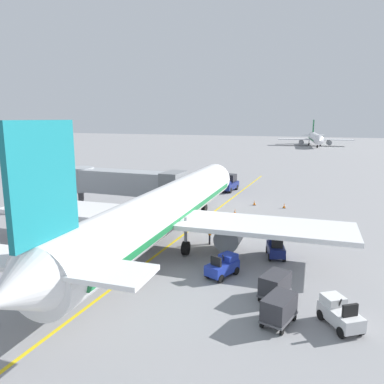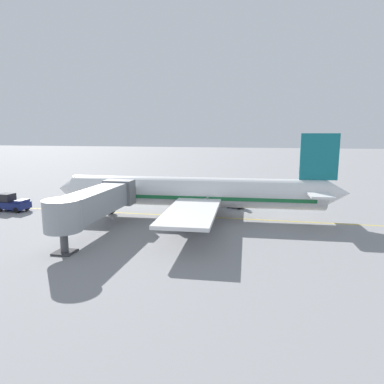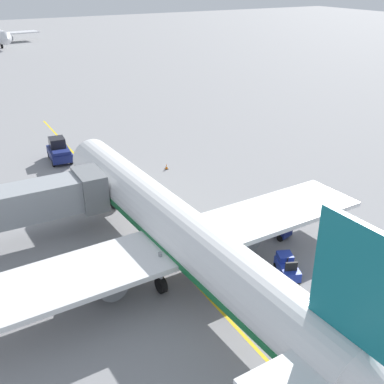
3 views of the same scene
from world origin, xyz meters
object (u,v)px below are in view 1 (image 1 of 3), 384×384
object	(u,v)px
distant_taxiing_airliner	(315,138)
baggage_cart_front	(275,284)
safety_cone_wing_tip	(254,203)
jet_bridge	(122,182)
baggage_tug_lead	(339,313)
safety_cone_nose_left	(235,212)
baggage_cart_second_in_train	(279,308)
ground_crew_wing_walker	(210,233)
parked_airliner	(167,209)
baggage_tug_spare	(223,266)
baggage_tug_trailing	(276,248)
safety_cone_nose_right	(284,206)
pushback_tractor	(228,184)

from	to	relation	value
distant_taxiing_airliner	baggage_cart_front	bearing A→B (deg)	-87.86
baggage_cart_front	safety_cone_wing_tip	world-z (taller)	baggage_cart_front
jet_bridge	baggage_cart_front	size ratio (longest dim) A/B	5.05
baggage_cart_front	jet_bridge	bearing A→B (deg)	142.09
baggage_tug_lead	safety_cone_nose_left	distance (m)	23.45
safety_cone_wing_tip	safety_cone_nose_left	bearing A→B (deg)	-102.10
baggage_cart_second_in_train	ground_crew_wing_walker	xyz separation A→B (m)	(-7.45, 10.89, 0.00)
parked_airliner	baggage_cart_second_in_train	xyz separation A→B (m)	(10.81, -9.36, -2.24)
baggage_cart_second_in_train	safety_cone_nose_left	xyz separation A→B (m)	(-8.01, 21.66, -0.66)
baggage_tug_spare	baggage_tug_trailing	bearing A→B (deg)	60.53
ground_crew_wing_walker	safety_cone_nose_right	xyz separation A→B (m)	(4.28, 15.80, -0.66)
baggage_tug_lead	baggage_tug_trailing	world-z (taller)	same
pushback_tractor	safety_cone_nose_right	bearing A→B (deg)	-41.27
safety_cone_wing_tip	baggage_cart_front	bearing A→B (deg)	-75.54
baggage_tug_trailing	safety_cone_wing_tip	size ratio (longest dim) A/B	4.63
baggage_tug_lead	baggage_cart_front	world-z (taller)	baggage_tug_lead
parked_airliner	baggage_cart_front	xyz separation A→B (m)	(10.17, -6.57, -2.24)
pushback_tractor	safety_cone_nose_left	bearing A→B (deg)	-71.02
pushback_tractor	baggage_cart_second_in_train	world-z (taller)	pushback_tractor
parked_airliner	pushback_tractor	bearing A→B (deg)	93.95
jet_bridge	baggage_cart_second_in_train	world-z (taller)	jet_bridge
ground_crew_wing_walker	safety_cone_nose_left	xyz separation A→B (m)	(-0.55, 10.77, -0.66)
parked_airliner	safety_cone_nose_left	world-z (taller)	parked_airliner
baggage_cart_front	distant_taxiing_airliner	xyz separation A→B (m)	(-5.03, 134.65, 2.08)
jet_bridge	ground_crew_wing_walker	size ratio (longest dim) A/B	8.90
baggage_tug_lead	distant_taxiing_airliner	xyz separation A→B (m)	(-8.66, 136.50, 2.31)
safety_cone_nose_left	baggage_tug_spare	bearing A→B (deg)	-78.16
baggage_tug_lead	safety_cone_wing_tip	bearing A→B (deg)	110.75
parked_airliner	baggage_cart_second_in_train	distance (m)	14.48
pushback_tractor	baggage_tug_lead	world-z (taller)	pushback_tractor
baggage_cart_second_in_train	ground_crew_wing_walker	bearing A→B (deg)	124.38
baggage_tug_trailing	ground_crew_wing_walker	xyz separation A→B (m)	(-5.78, 1.00, 0.24)
baggage_cart_second_in_train	baggage_cart_front	bearing A→B (deg)	102.95
pushback_tractor	safety_cone_wing_tip	world-z (taller)	pushback_tractor
parked_airliner	pushback_tractor	world-z (taller)	parked_airliner
baggage_cart_second_in_train	distant_taxiing_airliner	bearing A→B (deg)	92.37
baggage_cart_front	safety_cone_nose_right	size ratio (longest dim) A/B	5.05
safety_cone_nose_left	safety_cone_wing_tip	xyz separation A→B (m)	(1.13, 5.29, 0.00)
baggage_cart_front	ground_crew_wing_walker	xyz separation A→B (m)	(-6.81, 8.10, 0.00)
parked_airliner	baggage_tug_lead	bearing A→B (deg)	-31.39
jet_bridge	baggage_cart_second_in_train	size ratio (longest dim) A/B	5.05
baggage_tug_trailing	safety_cone_wing_tip	xyz separation A→B (m)	(-5.20, 17.06, -0.42)
distant_taxiing_airliner	baggage_tug_lead	bearing A→B (deg)	-86.37
ground_crew_wing_walker	safety_cone_nose_right	world-z (taller)	ground_crew_wing_walker
jet_bridge	ground_crew_wing_walker	xyz separation A→B (m)	(13.12, -7.43, -2.50)
pushback_tractor	safety_cone_wing_tip	bearing A→B (deg)	-54.48
baggage_cart_front	safety_cone_wing_tip	xyz separation A→B (m)	(-6.23, 24.16, -0.66)
baggage_tug_trailing	ground_crew_wing_walker	world-z (taller)	ground_crew_wing_walker
pushback_tractor	baggage_cart_front	world-z (taller)	pushback_tractor
jet_bridge	baggage_cart_second_in_train	xyz separation A→B (m)	(20.58, -18.32, -2.51)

